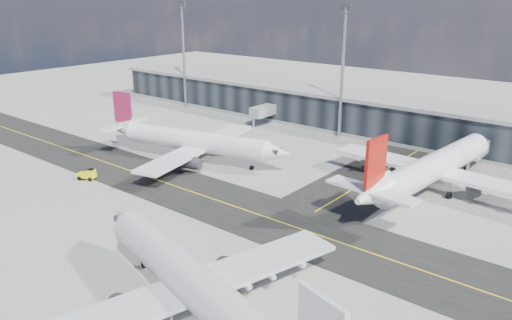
% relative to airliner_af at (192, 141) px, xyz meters
% --- Properties ---
extents(ground, '(300.00, 300.00, 0.00)m').
position_rel_airliner_af_xyz_m(ground, '(13.44, -15.44, -3.96)').
color(ground, gray).
rests_on(ground, ground).
extents(taxiway_lanes, '(180.00, 63.00, 0.03)m').
position_rel_airliner_af_xyz_m(taxiway_lanes, '(17.36, -4.70, -3.95)').
color(taxiway_lanes, black).
rests_on(taxiway_lanes, ground).
extents(terminal_concourse, '(152.00, 19.80, 8.80)m').
position_rel_airliner_af_xyz_m(terminal_concourse, '(13.48, 39.49, 0.13)').
color(terminal_concourse, black).
rests_on(terminal_concourse, ground).
extents(floodlight_masts, '(102.50, 0.70, 28.90)m').
position_rel_airliner_af_xyz_m(floodlight_masts, '(13.44, 32.56, 11.65)').
color(floodlight_masts, gray).
rests_on(floodlight_masts, ground).
extents(airliner_af, '(40.17, 34.50, 11.99)m').
position_rel_airliner_af_xyz_m(airliner_af, '(0.00, 0.00, 0.00)').
color(airliner_af, white).
rests_on(airliner_af, ground).
extents(airliner_redtail, '(37.42, 43.83, 12.98)m').
position_rel_airliner_af_xyz_m(airliner_redtail, '(41.87, 12.93, 0.33)').
color(airliner_redtail, white).
rests_on(airliner_redtail, ground).
extents(airliner_near, '(40.99, 35.27, 12.29)m').
position_rel_airliner_af_xyz_m(airliner_near, '(36.88, -34.92, 0.10)').
color(airliner_near, '#BBBDC0').
rests_on(airliner_near, ground).
extents(baggage_tug, '(3.46, 2.63, 1.96)m').
position_rel_airliner_af_xyz_m(baggage_tug, '(-6.52, -18.88, -2.98)').
color(baggage_tug, '#F8EE0D').
rests_on(baggage_tug, ground).
extents(service_van, '(2.87, 5.68, 1.54)m').
position_rel_airliner_af_xyz_m(service_van, '(29.43, 18.59, -3.19)').
color(service_van, white).
rests_on(service_van, ground).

